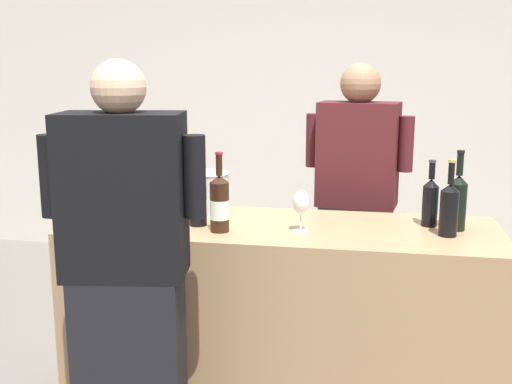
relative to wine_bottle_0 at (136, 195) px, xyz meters
name	(u,v)px	position (x,y,z in m)	size (l,w,h in m)	color
wall_back	(325,99)	(0.69, 2.62, 0.32)	(8.00, 0.10, 2.80)	beige
counter	(281,324)	(0.69, 0.02, -0.60)	(1.95, 0.67, 0.96)	#9E7A56
wine_bottle_0	(136,195)	(0.00, 0.00, 0.00)	(0.08, 0.08, 0.33)	black
wine_bottle_1	(220,204)	(0.44, -0.13, 0.01)	(0.09, 0.09, 0.35)	black
wine_bottle_2	(165,199)	(0.17, -0.08, 0.00)	(0.08, 0.08, 0.34)	black
wine_bottle_3	(198,201)	(0.31, -0.05, -0.01)	(0.08, 0.08, 0.32)	black
wine_bottle_4	(458,200)	(1.46, 0.08, 0.02)	(0.08, 0.08, 0.36)	black
wine_bottle_5	(449,208)	(1.41, -0.02, 0.00)	(0.08, 0.08, 0.33)	black
wine_bottle_6	(110,200)	(-0.08, -0.10, -0.01)	(0.08, 0.08, 0.33)	black
wine_bottle_7	(430,201)	(1.35, 0.13, 0.00)	(0.07, 0.07, 0.30)	black
wine_glass	(301,204)	(0.79, -0.07, 0.01)	(0.07, 0.07, 0.19)	silver
ice_bucket	(209,192)	(0.30, 0.21, -0.02)	(0.20, 0.20, 0.20)	silver
person_server	(356,221)	(1.01, 0.69, -0.26)	(0.58, 0.30, 1.69)	black
person_guest	(128,299)	(0.20, -0.63, -0.25)	(0.59, 0.30, 1.70)	black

